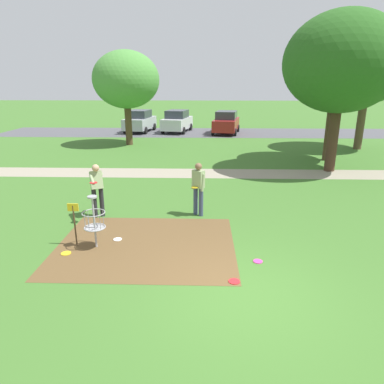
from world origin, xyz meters
name	(u,v)px	position (x,y,z in m)	size (l,w,h in m)	color
ground_plane	(244,297)	(0.00, 0.00, 0.00)	(160.00, 160.00, 0.00)	#3D6B28
dirt_tee_pad	(146,245)	(-2.32, 2.24, 0.00)	(4.61, 3.75, 0.01)	brown
disc_golf_basket	(92,220)	(-3.65, 2.10, 0.75)	(0.98, 0.58, 1.39)	#9E9EA3
player_foreground_watching	(97,187)	(-4.13, 4.22, 0.99)	(0.49, 1.17, 1.71)	#232328
player_throwing	(198,186)	(-0.99, 4.47, 0.97)	(0.47, 0.45, 1.71)	#384260
frisbee_near_basket	(234,281)	(-0.16, 0.54, 0.01)	(0.25, 0.25, 0.02)	red
frisbee_by_tee	(66,253)	(-4.24, 1.70, 0.01)	(0.25, 0.25, 0.02)	gold
frisbee_mid_grass	(118,239)	(-3.15, 2.54, 0.01)	(0.23, 0.23, 0.02)	white
frisbee_far_left	(258,261)	(0.48, 1.44, 0.01)	(0.22, 0.22, 0.02)	#E53D99
tree_near_left	(336,73)	(5.95, 13.02, 4.55)	(4.11, 4.11, 6.33)	#4C3823
tree_near_right	(369,67)	(9.08, 16.49, 4.97)	(5.07, 5.07, 7.15)	brown
tree_mid_left	(342,63)	(5.28, 10.59, 4.91)	(5.18, 5.18, 7.13)	#422D1E
tree_mid_center	(126,80)	(-5.90, 17.66, 4.24)	(4.34, 4.34, 6.11)	#4C3823
parking_lot_strip	(213,133)	(0.00, 23.88, 0.00)	(36.00, 6.00, 0.01)	#4C4C51
parked_car_leftmost	(140,121)	(-6.30, 24.20, 0.92)	(2.42, 4.42, 1.84)	#B2B7BC
parked_car_center_left	(177,121)	(-3.08, 24.20, 0.92)	(2.57, 4.47, 1.84)	silver
parked_car_center_right	(226,122)	(1.08, 23.36, 0.92)	(2.54, 4.46, 1.84)	maroon
gravel_path	(221,173)	(0.00, 9.86, 0.00)	(40.00, 1.77, 0.00)	gray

